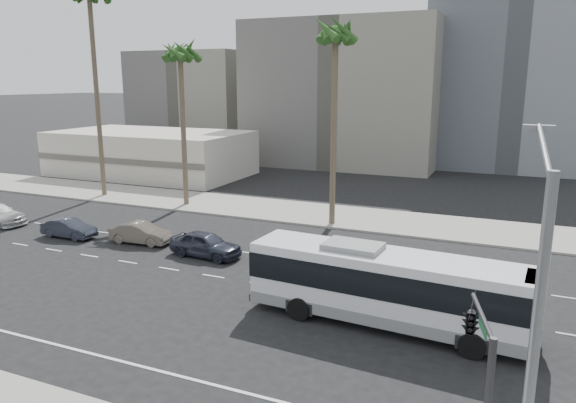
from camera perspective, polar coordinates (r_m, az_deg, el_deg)
The scene contains 15 objects.
ground at distance 28.18m, azimuth 2.71°, elevation -9.67°, with size 700.00×700.00×0.00m, color black.
sidewalk_north at distance 42.30m, azimuth 10.18°, elevation -2.05°, with size 120.00×7.00×0.15m, color gray.
commercial_low at distance 64.33m, azimuth -14.36°, elevation 5.00°, with size 22.00×12.16×5.00m.
midrise_beige_west at distance 72.56m, azimuth 6.59°, elevation 11.31°, with size 24.00×18.00×18.00m, color #65635E.
midrise_gray_center at distance 76.44m, azimuth 23.22°, elevation 13.46°, with size 20.00×20.00×26.00m, color slate.
midrise_beige_far at distance 88.13m, azimuth -9.10°, elevation 10.50°, with size 18.00×16.00×15.00m, color #65635E.
civic_tower at distance 276.05m, azimuth 22.06°, elevation 17.72°, with size 42.00×42.00×129.00m.
city_bus at distance 24.42m, azimuth 10.41°, elevation -8.73°, with size 12.64×3.62×3.59m.
car_a at distance 33.82m, azimuth -8.76°, elevation -4.51°, with size 4.65×1.87×1.58m, color #262A39.
car_b at distance 37.46m, azimuth -15.39°, elevation -3.26°, with size 4.27×1.49×1.41m, color #625A50.
car_c at distance 40.46m, azimuth -22.28°, elevation -2.64°, with size 4.02×1.40×1.33m, color #252935.
streetlight_corner at distance 12.33m, azimuth 24.45°, elevation -13.90°, with size 0.79×4.54×9.66m.
traffic_signal at distance 15.64m, azimuth 19.06°, elevation -12.33°, with size 2.40×3.27×5.15m.
palm_near at distance 39.62m, azimuth 5.05°, elevation 16.94°, with size 4.47×4.47×15.08m.
palm_mid at distance 46.83m, azimuth -11.39°, elevation 14.92°, with size 4.56×4.56×14.12m.
Camera 1 is at (9.13, -24.40, 10.75)m, focal length 33.44 mm.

